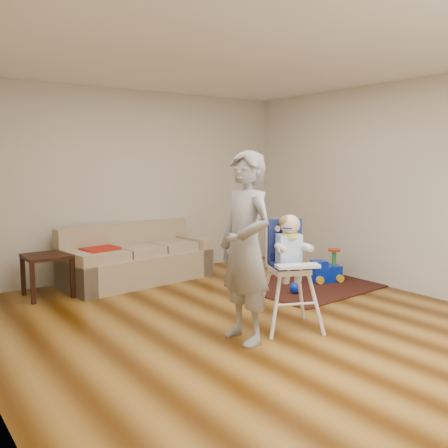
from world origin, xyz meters
TOP-DOWN VIEW (x-y plane):
  - ground at (0.00, 0.00)m, footprint 5.50×5.50m
  - room_envelope at (0.00, 0.53)m, footprint 5.04×5.52m
  - sofa at (-0.14, 2.30)m, footprint 2.16×1.12m
  - side_table at (-1.40, 2.22)m, footprint 0.53×0.53m
  - area_rug at (1.73, 0.76)m, footprint 2.07×1.63m
  - ride_on_toy at (1.99, 0.78)m, footprint 0.48×0.40m
  - toy_ball at (1.19, 0.53)m, footprint 0.14×0.14m
  - high_chair at (0.24, -0.39)m, footprint 0.70×0.70m
  - adult at (-0.32, -0.40)m, footprint 0.43×0.65m

SIDE VIEW (x-z plane):
  - ground at x=0.00m, z-range 0.00..0.00m
  - area_rug at x=1.73m, z-range 0.00..0.02m
  - toy_ball at x=1.19m, z-range 0.02..0.16m
  - ride_on_toy at x=1.99m, z-range 0.02..0.47m
  - side_table at x=-1.40m, z-range 0.00..0.53m
  - sofa at x=-0.14m, z-range 0.00..0.80m
  - high_chair at x=0.24m, z-range -0.02..1.14m
  - adult at x=-0.32m, z-range 0.00..1.77m
  - room_envelope at x=0.00m, z-range 0.52..3.24m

